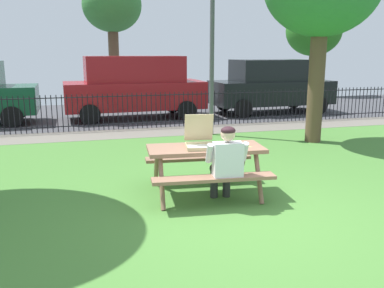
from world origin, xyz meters
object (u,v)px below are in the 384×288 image
Objects in this scene: lamp_post_walkway at (212,35)px; far_tree_midleft at (112,8)px; parked_car_left at (135,86)px; pizza_slice_on_table at (241,145)px; picnic_table_foreground at (206,158)px; pizza_box_open at (200,139)px; far_tree_center at (314,31)px; parked_car_center at (271,85)px; adult_at_table at (226,161)px.

lamp_post_walkway is 0.80× the size of far_tree_midleft.
pizza_slice_on_table is at bearing -86.04° from parked_car_left.
picnic_table_foreground is 0.31m from pizza_box_open.
far_tree_center is (10.08, 13.75, 2.66)m from picnic_table_foreground.
parked_car_center is at bearing -47.76° from far_tree_midleft.
parked_car_left reaches higher than pizza_slice_on_table.
far_tree_center is (9.92, 14.27, 2.60)m from adult_at_table.
adult_at_table is 0.26× the size of far_tree_center.
adult_at_table is 8.60m from parked_car_left.
lamp_post_walkway is 0.98× the size of parked_car_center.
lamp_post_walkway is 4.07m from parked_car_left.
far_tree_midleft is (-0.16, 5.68, 3.06)m from parked_car_left.
parked_car_center is (5.08, 8.04, 0.12)m from pizza_box_open.
parked_car_left is 1.02× the size of far_tree_center.
parked_car_center reaches higher than pizza_slice_on_table.
far_tree_center reaches higher than adult_at_table.
far_tree_center reaches higher than pizza_box_open.
far_tree_midleft reaches higher than pizza_slice_on_table.
parked_car_left is 11.78m from far_tree_center.
parked_car_center reaches higher than picnic_table_foreground.
picnic_table_foreground is 14.21m from far_tree_midleft.
parked_car_left is at bearing -150.60° from far_tree_center.
pizza_box_open reaches higher than pizza_slice_on_table.
parked_car_center is at bearing 57.73° from pizza_box_open.
adult_at_table is at bearing -105.65° from lamp_post_walkway.
picnic_table_foreground is 5.34m from lamp_post_walkway.
parked_car_left is at bearing 91.09° from adult_at_table.
picnic_table_foreground is 0.44× the size of lamp_post_walkway.
lamp_post_walkway reaches higher than picnic_table_foreground.
pizza_box_open is at bearing -90.52° from parked_car_left.
lamp_post_walkway is 9.38m from far_tree_midleft.
far_tree_center is (10.16, 13.72, 2.37)m from pizza_box_open.
far_tree_midleft is 10.28m from far_tree_center.
pizza_slice_on_table is 8.18m from parked_car_left.
adult_at_table is at bearing -73.57° from picnic_table_foreground.
far_tree_center reaches higher than picnic_table_foreground.
lamp_post_walkway is at bearing 69.99° from pizza_box_open.
picnic_table_foreground is 0.35× the size of far_tree_midleft.
far_tree_center is at bearing 29.40° from parked_car_left.
parked_car_center reaches higher than adult_at_table.
far_tree_midleft is at bearing 101.02° from lamp_post_walkway.
pizza_slice_on_table is 0.05× the size of far_tree_midleft.
far_tree_center is (5.08, 5.68, 2.25)m from parked_car_center.
pizza_slice_on_table is at bearing -9.77° from pizza_box_open.
parked_car_left is at bearing 93.96° from pizza_slice_on_table.
pizza_box_open is 0.50× the size of adult_at_table.
lamp_post_walkway is 0.94× the size of parked_car_left.
parked_car_left is (0.07, 8.04, 0.21)m from pizza_box_open.
far_tree_midleft reaches higher than adult_at_table.
lamp_post_walkway is (1.05, 4.74, 1.86)m from pizza_slice_on_table.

